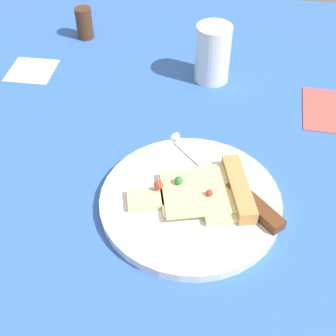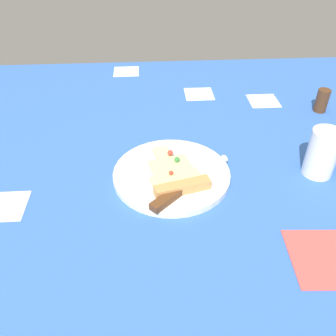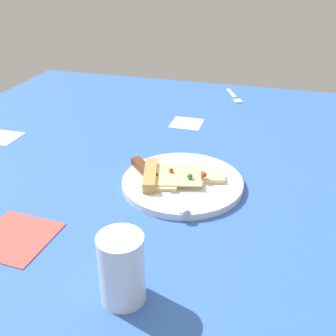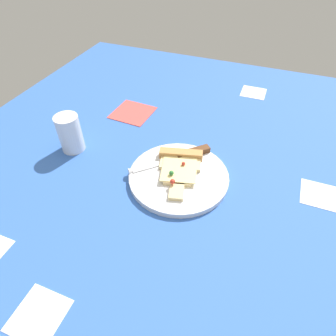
# 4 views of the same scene
# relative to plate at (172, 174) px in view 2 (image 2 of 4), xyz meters

# --- Properties ---
(ground_plane) EXTENTS (1.50, 1.50, 0.03)m
(ground_plane) POSITION_rel_plate_xyz_m (-0.04, 0.03, -0.02)
(ground_plane) COLOR #3360B7
(ground_plane) RESTS_ON ground
(plate) EXTENTS (0.26, 0.26, 0.02)m
(plate) POSITION_rel_plate_xyz_m (0.00, 0.00, 0.00)
(plate) COLOR silver
(plate) RESTS_ON ground_plane
(pizza_slice) EXTENTS (0.19, 0.13, 0.03)m
(pizza_slice) POSITION_rel_plate_xyz_m (-0.02, -0.01, 0.02)
(pizza_slice) COLOR beige
(pizza_slice) RESTS_ON plate
(knife) EXTENTS (0.18, 0.19, 0.02)m
(knife) POSITION_rel_plate_xyz_m (-0.06, -0.02, 0.01)
(knife) COLOR silver
(knife) RESTS_ON plate
(drinking_glass) EXTENTS (0.07, 0.07, 0.11)m
(drinking_glass) POSITION_rel_plate_xyz_m (-0.01, -0.33, 0.05)
(drinking_glass) COLOR white
(drinking_glass) RESTS_ON ground_plane
(pepper_shaker) EXTENTS (0.04, 0.04, 0.07)m
(pepper_shaker) POSITION_rel_plate_xyz_m (0.28, -0.46, 0.03)
(pepper_shaker) COLOR #4C2D19
(pepper_shaker) RESTS_ON ground_plane
(napkin) EXTENTS (0.14, 0.14, 0.00)m
(napkin) POSITION_rel_plate_xyz_m (-0.25, -0.26, -0.01)
(napkin) COLOR #E54C47
(napkin) RESTS_ON ground_plane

